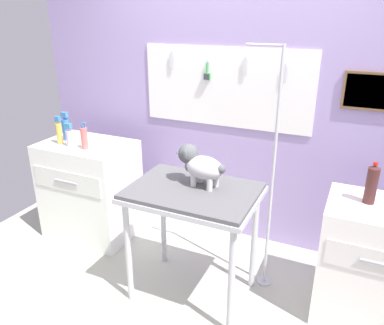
{
  "coord_description": "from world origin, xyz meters",
  "views": [
    {
      "loc": [
        0.96,
        -1.8,
        1.98
      ],
      "look_at": [
        -0.0,
        0.28,
        1.07
      ],
      "focal_mm": 35.59,
      "sensor_mm": 36.0,
      "label": 1
    }
  ],
  "objects": [
    {
      "name": "spray_bottle_tall",
      "position": [
        -1.42,
        0.6,
        1.01
      ],
      "size": [
        0.05,
        0.05,
        0.25
      ],
      "color": "gold",
      "rests_on": "counter_left"
    },
    {
      "name": "soda_bottle",
      "position": [
        1.07,
        0.63,
        0.98
      ],
      "size": [
        0.07,
        0.07,
        0.28
      ],
      "color": "#46211F",
      "rests_on": "cabinet_right"
    },
    {
      "name": "grooming_table",
      "position": [
        -0.01,
        0.32,
        0.77
      ],
      "size": [
        0.89,
        0.63,
        0.87
      ],
      "color": "#B7B7BC",
      "rests_on": "ground"
    },
    {
      "name": "spray_bottle_short",
      "position": [
        -1.44,
        0.71,
        1.01
      ],
      "size": [
        0.06,
        0.06,
        0.26
      ],
      "color": "blue",
      "rests_on": "counter_left"
    },
    {
      "name": "grooming_arm",
      "position": [
        0.44,
        0.65,
        0.84
      ],
      "size": [
        0.3,
        0.11,
        1.8
      ],
      "color": "#B7B7BC",
      "rests_on": "ground"
    },
    {
      "name": "counter_left",
      "position": [
        -1.23,
        0.7,
        0.45
      ],
      "size": [
        0.8,
        0.58,
        0.9
      ],
      "color": "white",
      "rests_on": "ground"
    },
    {
      "name": "dog",
      "position": [
        0.0,
        0.4,
        1.02
      ],
      "size": [
        0.38,
        0.22,
        0.28
      ],
      "color": "silver",
      "rests_on": "grooming_table"
    },
    {
      "name": "detangler_spray",
      "position": [
        -1.3,
        0.58,
        0.99
      ],
      "size": [
        0.06,
        0.06,
        0.2
      ],
      "color": "#BBA8B8",
      "rests_on": "counter_left"
    },
    {
      "name": "shampoo_bottle",
      "position": [
        -1.14,
        0.59,
        1.0
      ],
      "size": [
        0.06,
        0.06,
        0.23
      ],
      "color": "#E0615D",
      "rests_on": "counter_left"
    },
    {
      "name": "cabinet_right",
      "position": [
        1.17,
        0.61,
        0.43
      ],
      "size": [
        0.68,
        0.54,
        0.85
      ],
      "color": "silver",
      "rests_on": "ground"
    },
    {
      "name": "rear_wall_panel",
      "position": [
        0.0,
        1.28,
        1.16
      ],
      "size": [
        4.0,
        0.11,
        2.3
      ],
      "color": "#9F8AC1",
      "rests_on": "ground"
    },
    {
      "name": "ground",
      "position": [
        0.0,
        0.0,
        -0.02
      ],
      "size": [
        4.4,
        4.0,
        0.04
      ],
      "primitive_type": "cube",
      "color": "#AAAD9B"
    }
  ]
}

